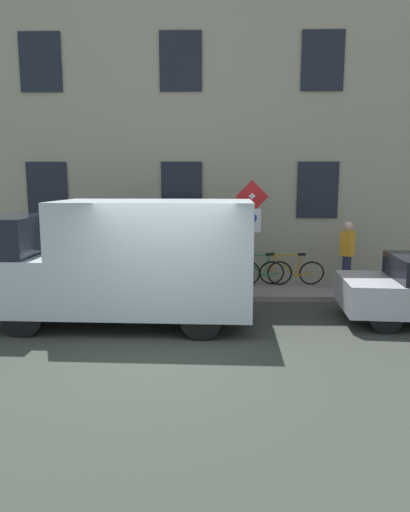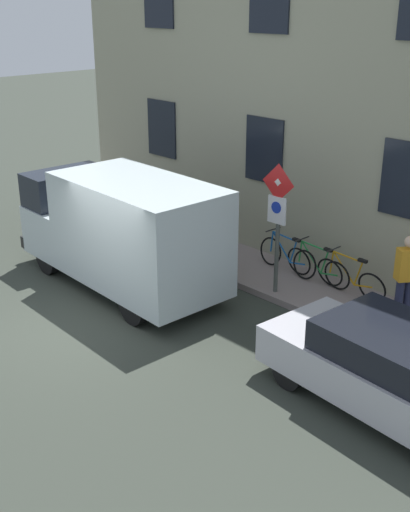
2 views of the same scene
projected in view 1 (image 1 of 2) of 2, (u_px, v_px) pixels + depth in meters
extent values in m
plane|color=#32382F|center=(162.00, 352.00, 7.82)|extent=(80.00, 80.00, 0.00)
cube|color=gray|center=(180.00, 290.00, 11.96)|extent=(1.81, 15.31, 0.14)
cube|color=#9C9A7F|center=(182.00, 135.00, 12.54)|extent=(0.70, 13.31, 8.25)
cube|color=black|center=(318.00, 190.00, 12.34)|extent=(0.06, 1.10, 1.50)
cube|color=black|center=(182.00, 190.00, 12.42)|extent=(0.06, 1.10, 1.50)
cube|color=black|center=(47.00, 190.00, 12.49)|extent=(0.06, 1.10, 1.50)
cube|color=black|center=(323.00, 61.00, 11.81)|extent=(0.06, 1.10, 1.50)
cube|color=black|center=(181.00, 61.00, 11.88)|extent=(0.06, 1.10, 1.50)
cube|color=black|center=(40.00, 62.00, 11.96)|extent=(0.06, 1.10, 1.50)
cylinder|color=#474C47|center=(251.00, 241.00, 11.06)|extent=(0.09, 0.09, 2.61)
pyramid|color=silver|center=(252.00, 197.00, 10.81)|extent=(0.06, 0.50, 0.50)
pyramid|color=red|center=(252.00, 197.00, 10.81)|extent=(0.04, 0.56, 0.56)
cube|color=white|center=(252.00, 221.00, 10.92)|extent=(0.05, 0.44, 0.56)
cylinder|color=#1933B2|center=(252.00, 218.00, 10.88)|extent=(0.02, 0.24, 0.24)
cube|color=silver|center=(155.00, 256.00, 9.16)|extent=(2.13, 3.87, 2.18)
cube|color=silver|center=(30.00, 280.00, 9.38)|extent=(2.05, 1.47, 1.10)
cube|color=black|center=(17.00, 237.00, 9.25)|extent=(1.95, 1.04, 0.84)
cylinder|color=black|center=(23.00, 316.00, 8.58)|extent=(0.25, 0.77, 0.76)
cylinder|color=black|center=(58.00, 294.00, 10.32)|extent=(0.25, 0.77, 0.76)
cylinder|color=black|center=(201.00, 319.00, 8.41)|extent=(0.25, 0.77, 0.76)
cylinder|color=black|center=(206.00, 296.00, 10.14)|extent=(0.25, 0.77, 0.76)
cylinder|color=black|center=(386.00, 318.00, 8.76)|extent=(0.23, 0.61, 0.60)
cylinder|color=black|center=(366.00, 298.00, 10.28)|extent=(0.23, 0.61, 0.60)
torus|color=black|center=(272.00, 273.00, 12.21)|extent=(0.18, 0.66, 0.66)
torus|color=black|center=(311.00, 273.00, 12.17)|extent=(0.18, 0.66, 0.66)
cylinder|color=#CA8D12|center=(285.00, 265.00, 12.16)|extent=(0.05, 0.60, 0.60)
cylinder|color=#CA8D12|center=(288.00, 255.00, 12.11)|extent=(0.05, 0.73, 0.07)
cylinder|color=#CA8D12|center=(298.00, 266.00, 12.15)|extent=(0.04, 0.19, 0.55)
cylinder|color=#CA8D12|center=(303.00, 275.00, 12.18)|extent=(0.05, 0.43, 0.12)
cylinder|color=#CA8D12|center=(273.00, 264.00, 12.17)|extent=(0.04, 0.09, 0.50)
cube|color=black|center=(302.00, 254.00, 12.10)|extent=(0.08, 0.20, 0.06)
cylinder|color=#262626|center=(274.00, 253.00, 12.12)|extent=(0.46, 0.04, 0.03)
torus|color=black|center=(240.00, 273.00, 12.23)|extent=(0.15, 0.66, 0.66)
torus|color=black|center=(280.00, 273.00, 12.17)|extent=(0.15, 0.66, 0.66)
cylinder|color=#238B3C|center=(253.00, 265.00, 12.18)|extent=(0.06, 0.60, 0.60)
cylinder|color=#238B3C|center=(256.00, 255.00, 12.13)|extent=(0.06, 0.73, 0.07)
cylinder|color=#238B3C|center=(266.00, 266.00, 12.16)|extent=(0.04, 0.19, 0.55)
cylinder|color=#238B3C|center=(271.00, 274.00, 12.19)|extent=(0.05, 0.43, 0.12)
cylinder|color=#238B3C|center=(241.00, 263.00, 12.19)|extent=(0.04, 0.09, 0.50)
cube|color=black|center=(270.00, 254.00, 12.11)|extent=(0.09, 0.20, 0.06)
cylinder|color=#262626|center=(242.00, 252.00, 12.14)|extent=(0.46, 0.05, 0.03)
torus|color=black|center=(208.00, 272.00, 12.27)|extent=(0.16, 0.67, 0.66)
torus|color=black|center=(248.00, 273.00, 12.17)|extent=(0.16, 0.67, 0.66)
cylinder|color=#175FB3|center=(221.00, 265.00, 12.20)|extent=(0.08, 0.60, 0.60)
cylinder|color=#175FB3|center=(224.00, 255.00, 12.15)|extent=(0.09, 0.73, 0.07)
cylinder|color=#175FB3|center=(235.00, 266.00, 12.17)|extent=(0.05, 0.19, 0.55)
cylinder|color=#175FB3|center=(240.00, 274.00, 12.20)|extent=(0.07, 0.43, 0.12)
cylinder|color=#175FB3|center=(209.00, 263.00, 12.23)|extent=(0.04, 0.09, 0.50)
cube|color=black|center=(238.00, 254.00, 12.12)|extent=(0.09, 0.21, 0.06)
cylinder|color=#262626|center=(210.00, 252.00, 12.18)|extent=(0.46, 0.06, 0.03)
cylinder|color=#262B47|center=(345.00, 272.00, 11.81)|extent=(0.16, 0.16, 0.85)
cylinder|color=#262B47|center=(347.00, 271.00, 11.95)|extent=(0.16, 0.16, 0.85)
cube|color=orange|center=(348.00, 243.00, 11.76)|extent=(0.48, 0.44, 0.62)
sphere|color=beige|center=(349.00, 226.00, 11.69)|extent=(0.22, 0.22, 0.22)
cylinder|color=#2D5133|center=(167.00, 275.00, 11.34)|extent=(0.44, 0.44, 0.90)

